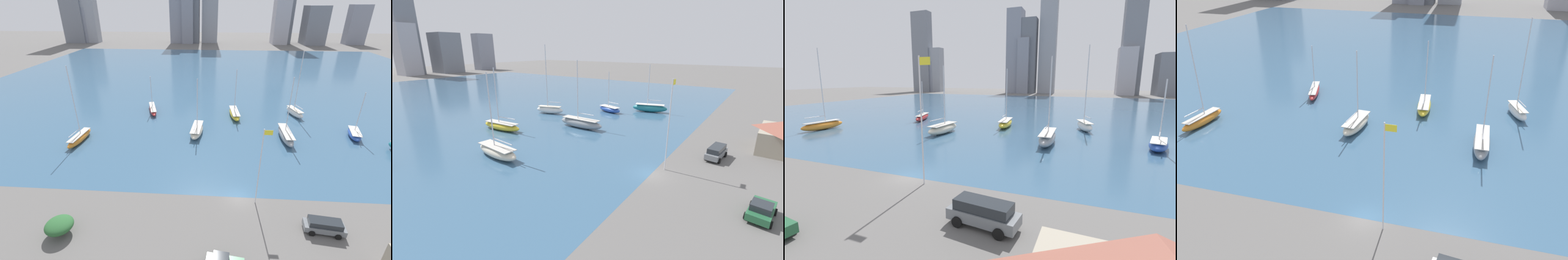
% 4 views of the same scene
% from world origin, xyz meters
% --- Properties ---
extents(ground_plane, '(500.00, 500.00, 0.00)m').
position_xyz_m(ground_plane, '(0.00, 0.00, 0.00)').
color(ground_plane, '#605E5B').
extents(harbor_water, '(180.00, 140.00, 0.00)m').
position_xyz_m(harbor_water, '(0.00, 70.00, 0.00)').
color(harbor_water, '#385B7A').
rests_on(harbor_water, ground_plane).
extents(flag_pole, '(1.24, 0.14, 12.33)m').
position_xyz_m(flag_pole, '(2.44, -1.01, 6.66)').
color(flag_pole, silver).
rests_on(flag_pole, ground_plane).
extents(distant_city_skyline, '(216.08, 18.57, 72.77)m').
position_xyz_m(distant_city_skyline, '(-13.48, 172.52, 25.27)').
color(distant_city_skyline, slate).
rests_on(distant_city_skyline, ground_plane).
extents(sailboat_cream, '(3.30, 8.96, 12.68)m').
position_xyz_m(sailboat_cream, '(-7.89, 21.31, 0.99)').
color(sailboat_cream, beige).
rests_on(sailboat_cream, harbor_water).
extents(sailboat_blue, '(4.08, 7.31, 10.25)m').
position_xyz_m(sailboat_blue, '(27.34, 22.19, 0.83)').
color(sailboat_blue, '#284CA8').
rests_on(sailboat_blue, harbor_water).
extents(sailboat_red, '(4.50, 9.73, 9.66)m').
position_xyz_m(sailboat_red, '(-20.87, 33.98, 0.82)').
color(sailboat_red, '#B72828').
rests_on(sailboat_red, harbor_water).
extents(sailboat_white, '(3.96, 7.37, 16.71)m').
position_xyz_m(sailboat_white, '(17.31, 33.85, 1.11)').
color(sailboat_white, white).
rests_on(sailboat_white, harbor_water).
extents(sailboat_gray, '(2.39, 10.14, 13.70)m').
position_xyz_m(sailboat_gray, '(11.73, 20.02, 1.08)').
color(sailboat_gray, gray).
rests_on(sailboat_gray, harbor_water).
extents(sailboat_yellow, '(3.12, 9.46, 12.36)m').
position_xyz_m(sailboat_yellow, '(1.37, 32.23, 0.90)').
color(sailboat_yellow, yellow).
rests_on(sailboat_yellow, harbor_water).
extents(sailboat_orange, '(2.50, 8.92, 16.25)m').
position_xyz_m(sailboat_orange, '(-32.87, 15.83, 1.00)').
color(sailboat_orange, orange).
rests_on(sailboat_orange, harbor_water).
extents(parked_suv_gray, '(5.28, 2.59, 1.95)m').
position_xyz_m(parked_suv_gray, '(10.52, -6.03, 1.07)').
color(parked_suv_gray, slate).
rests_on(parked_suv_gray, ground_plane).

